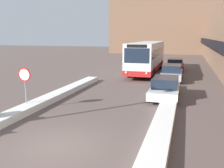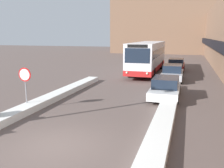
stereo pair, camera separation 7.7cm
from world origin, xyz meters
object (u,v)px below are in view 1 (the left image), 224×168
at_px(city_bus, 147,56).
at_px(stop_sign, 25,79).
at_px(parked_car_middle, 172,72).
at_px(parked_car_back, 175,65).
at_px(parked_car_front, 165,88).

xyz_separation_m(city_bus, stop_sign, (-4.19, -15.70, -0.11)).
xyz_separation_m(city_bus, parked_car_middle, (2.93, -3.88, -1.08)).
bearing_deg(parked_car_middle, parked_car_back, 90.00).
relative_size(city_bus, parked_car_middle, 2.57).
xyz_separation_m(city_bus, parked_car_front, (2.93, -10.84, -1.11)).
distance_m(city_bus, stop_sign, 16.25).
xyz_separation_m(parked_car_front, parked_car_back, (0.00, 13.47, 0.02)).
bearing_deg(parked_car_back, parked_car_front, -90.00).
bearing_deg(stop_sign, parked_car_back, 68.78).
bearing_deg(parked_car_middle, stop_sign, -121.04).
distance_m(city_bus, parked_car_middle, 4.98).
xyz_separation_m(parked_car_middle, stop_sign, (-7.12, -11.83, 0.98)).
distance_m(parked_car_middle, stop_sign, 13.84).
bearing_deg(city_bus, parked_car_middle, -52.93).
distance_m(city_bus, parked_car_back, 4.08).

